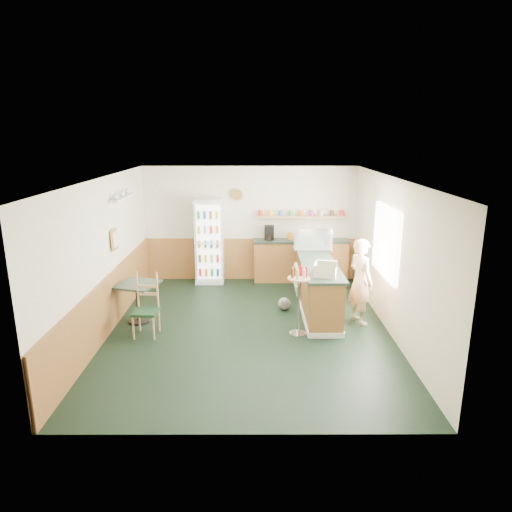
{
  "coord_description": "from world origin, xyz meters",
  "views": [
    {
      "loc": [
        0.12,
        -7.63,
        3.41
      ],
      "look_at": [
        0.14,
        0.6,
        1.21
      ],
      "focal_mm": 32.0,
      "sensor_mm": 36.0,
      "label": 1
    }
  ],
  "objects_px": {
    "cafe_table": "(138,295)",
    "cafe_chair": "(146,303)",
    "drinks_fridge": "(209,241)",
    "shopkeeper": "(360,281)",
    "display_case": "(313,240)",
    "cash_register": "(325,269)",
    "condiment_stand": "(299,292)"
  },
  "relations": [
    {
      "from": "cafe_table",
      "to": "cafe_chair",
      "type": "bearing_deg",
      "value": -61.36
    },
    {
      "from": "cash_register",
      "to": "cafe_chair",
      "type": "relative_size",
      "value": 0.36
    },
    {
      "from": "drinks_fridge",
      "to": "cash_register",
      "type": "distance_m",
      "value": 3.57
    },
    {
      "from": "drinks_fridge",
      "to": "condiment_stand",
      "type": "xyz_separation_m",
      "value": [
        1.82,
        -2.96,
        -0.21
      ]
    },
    {
      "from": "condiment_stand",
      "to": "cafe_chair",
      "type": "distance_m",
      "value": 2.65
    },
    {
      "from": "drinks_fridge",
      "to": "display_case",
      "type": "xyz_separation_m",
      "value": [
        2.3,
        -0.95,
        0.25
      ]
    },
    {
      "from": "drinks_fridge",
      "to": "cafe_chair",
      "type": "bearing_deg",
      "value": -105.72
    },
    {
      "from": "drinks_fridge",
      "to": "cafe_table",
      "type": "xyz_separation_m",
      "value": [
        -1.1,
        -2.42,
        -0.45
      ]
    },
    {
      "from": "condiment_stand",
      "to": "cafe_table",
      "type": "height_order",
      "value": "condiment_stand"
    },
    {
      "from": "display_case",
      "to": "cafe_chair",
      "type": "xyz_separation_m",
      "value": [
        -3.12,
        -1.98,
        -0.66
      ]
    },
    {
      "from": "cafe_table",
      "to": "display_case",
      "type": "bearing_deg",
      "value": 23.4
    },
    {
      "from": "condiment_stand",
      "to": "cafe_chair",
      "type": "height_order",
      "value": "condiment_stand"
    },
    {
      "from": "cafe_table",
      "to": "drinks_fridge",
      "type": "bearing_deg",
      "value": 65.51
    },
    {
      "from": "display_case",
      "to": "cash_register",
      "type": "xyz_separation_m",
      "value": [
        0.0,
        -1.79,
        -0.12
      ]
    },
    {
      "from": "display_case",
      "to": "cafe_chair",
      "type": "relative_size",
      "value": 0.74
    },
    {
      "from": "cafe_table",
      "to": "condiment_stand",
      "type": "bearing_deg",
      "value": -10.54
    },
    {
      "from": "shopkeeper",
      "to": "cafe_table",
      "type": "distance_m",
      "value": 4.11
    },
    {
      "from": "display_case",
      "to": "cash_register",
      "type": "bearing_deg",
      "value": -90.0
    },
    {
      "from": "cafe_table",
      "to": "cafe_chair",
      "type": "distance_m",
      "value": 0.58
    },
    {
      "from": "drinks_fridge",
      "to": "shopkeeper",
      "type": "xyz_separation_m",
      "value": [
        3.0,
        -2.44,
        -0.19
      ]
    },
    {
      "from": "shopkeeper",
      "to": "cafe_table",
      "type": "relative_size",
      "value": 1.86
    },
    {
      "from": "drinks_fridge",
      "to": "cafe_table",
      "type": "relative_size",
      "value": 2.3
    },
    {
      "from": "shopkeeper",
      "to": "condiment_stand",
      "type": "bearing_deg",
      "value": 89.32
    },
    {
      "from": "display_case",
      "to": "shopkeeper",
      "type": "xyz_separation_m",
      "value": [
        0.7,
        -1.5,
        -0.44
      ]
    },
    {
      "from": "drinks_fridge",
      "to": "cafe_table",
      "type": "bearing_deg",
      "value": -114.49
    },
    {
      "from": "cafe_table",
      "to": "cafe_chair",
      "type": "relative_size",
      "value": 0.78
    },
    {
      "from": "shopkeeper",
      "to": "cafe_table",
      "type": "height_order",
      "value": "shopkeeper"
    },
    {
      "from": "condiment_stand",
      "to": "cafe_chair",
      "type": "xyz_separation_m",
      "value": [
        -2.64,
        0.04,
        -0.21
      ]
    },
    {
      "from": "condiment_stand",
      "to": "cafe_table",
      "type": "relative_size",
      "value": 1.41
    },
    {
      "from": "cafe_chair",
      "to": "shopkeeper",
      "type": "bearing_deg",
      "value": 10.49
    },
    {
      "from": "drinks_fridge",
      "to": "shopkeeper",
      "type": "height_order",
      "value": "drinks_fridge"
    },
    {
      "from": "condiment_stand",
      "to": "display_case",
      "type": "bearing_deg",
      "value": 76.59
    }
  ]
}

